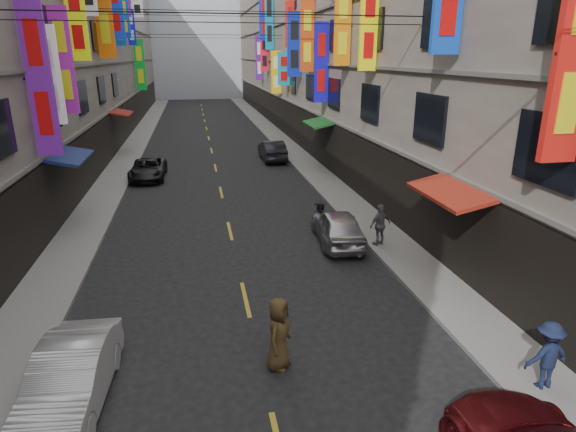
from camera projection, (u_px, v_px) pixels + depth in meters
name	position (u px, v px, depth m)	size (l,w,h in m)	color
sidewalk_left	(130.00, 153.00, 35.59)	(2.00, 90.00, 0.12)	slate
sidewalk_right	(289.00, 147.00, 37.76)	(2.00, 90.00, 0.12)	slate
building_row_left	(20.00, 14.00, 31.52)	(10.14, 90.00, 19.00)	gray
building_row_right	(367.00, 19.00, 35.85)	(10.14, 90.00, 19.00)	gray
haze_block	(195.00, 29.00, 79.75)	(18.00, 8.00, 22.00)	#B1BAC5
shop_signage	(207.00, 13.00, 27.37)	(14.00, 55.00, 12.33)	#0E52AD
street_awnings	(194.00, 151.00, 20.62)	(13.99, 35.20, 0.41)	#144D1B
overhead_cables	(213.00, 13.00, 22.73)	(14.00, 38.04, 1.24)	black
lane_markings	(213.00, 158.00, 33.90)	(0.12, 80.20, 0.01)	gold
scooter_far_right	(320.00, 214.00, 20.67)	(0.72, 1.76, 1.14)	black
car_left_mid	(70.00, 379.00, 9.82)	(1.36, 3.89, 1.28)	silver
car_left_far	(148.00, 169.00, 28.17)	(1.93, 4.19, 1.17)	black
car_right_mid	(338.00, 226.00, 18.48)	(1.57, 3.91, 1.33)	#B3B3B8
car_right_far	(272.00, 150.00, 33.17)	(1.44, 4.14, 1.36)	#222228
pedestrian_rnear	(547.00, 355.00, 10.18)	(1.00, 0.51, 1.54)	#161F3D
pedestrian_rfar	(380.00, 225.00, 17.92)	(0.93, 0.53, 1.59)	slate
pedestrian_crossing	(279.00, 334.00, 10.98)	(0.86, 0.59, 1.76)	#44341B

